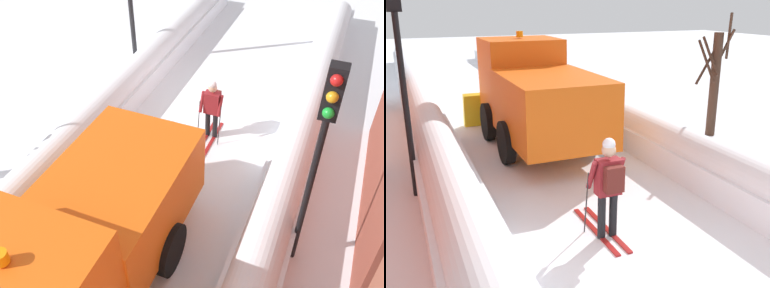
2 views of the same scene
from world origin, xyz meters
TOP-DOWN VIEW (x-y plane):
  - plow_truck at (0.11, 6.64)m, footprint 3.20×5.98m
  - skier at (-0.35, 1.19)m, footprint 0.62×1.80m
  - traffic_light_pole at (-3.31, 4.44)m, footprint 0.28×0.42m

SIDE VIEW (x-z plane):
  - skier at x=-0.35m, z-range 0.10..1.91m
  - plow_truck at x=0.11m, z-range -0.08..3.04m
  - traffic_light_pole at x=-3.31m, z-range 0.92..5.56m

